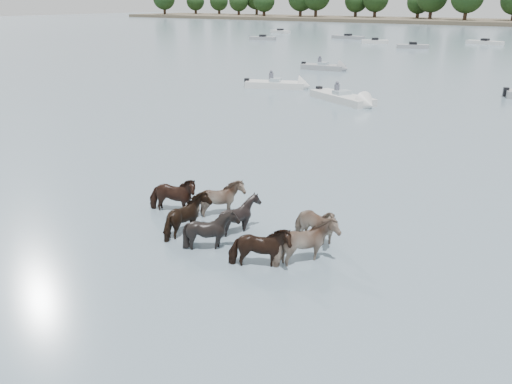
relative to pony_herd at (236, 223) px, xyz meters
The scene contains 6 objects.
ground 0.77m from the pony_herd, 27.15° to the left, with size 400.00×400.00×0.00m, color slate.
shoreline 165.55m from the pony_herd, 114.81° to the left, with size 160.00×30.00×1.00m, color #4C4233.
pony_herd is the anchor object (origin of this frame).
motorboat_a 26.71m from the pony_herd, 117.86° to the left, with size 5.25×3.31×1.92m.
motorboat_b 21.42m from the pony_herd, 105.60° to the left, with size 5.77×3.98×1.92m.
motorboat_f 38.06m from the pony_herd, 112.13° to the left, with size 4.83×2.10×1.92m.
Camera 1 is at (7.36, -11.02, 6.44)m, focal length 35.89 mm.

